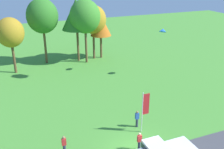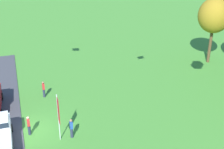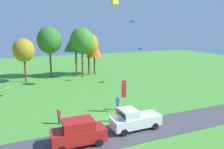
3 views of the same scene
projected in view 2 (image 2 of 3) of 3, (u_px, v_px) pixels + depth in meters
The scene contains 6 objects.
ground_plane at pixel (30, 132), 25.86m from camera, with size 120.00×120.00×0.00m, color #478E33.
person_on_lawn at pixel (44, 89), 30.79m from camera, with size 0.36×0.24×1.71m.
person_watching_sky at pixel (71, 128), 24.87m from camera, with size 0.36×0.24×1.71m.
person_beside_suv at pixel (29, 125), 25.21m from camera, with size 0.36×0.24×1.71m.
tree_right_of_center at pixel (214, 16), 36.59m from camera, with size 3.80×3.80×8.03m.
flag_banner at pixel (58, 113), 23.67m from camera, with size 0.71×0.08×4.11m.
Camera 2 is at (22.30, -0.11, 15.51)m, focal length 50.00 mm.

